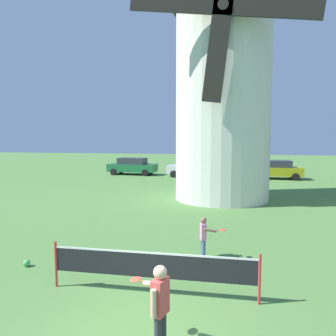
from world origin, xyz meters
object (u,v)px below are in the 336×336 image
object	(u,v)px
windmill	(223,77)
tennis_net	(152,266)
parked_car_green	(132,166)
player_near	(159,304)
parked_car_mustard	(277,169)
parked_car_silver	(193,168)
stray_ball	(27,263)
player_far	(204,235)

from	to	relation	value
windmill	tennis_net	xyz separation A→B (m)	(-1.29, -11.94, -6.13)
tennis_net	parked_car_green	bearing A→B (deg)	107.50
player_near	parked_car_mustard	xyz separation A→B (m)	(5.09, 23.65, -0.04)
player_near	parked_car_green	distance (m)	25.70
tennis_net	player_near	xyz separation A→B (m)	(0.57, -1.95, 0.16)
tennis_net	parked_car_silver	world-z (taller)	parked_car_silver
stray_ball	parked_car_silver	size ratio (longest dim) A/B	0.04
player_far	player_near	bearing A→B (deg)	-95.31
parked_car_mustard	parked_car_green	bearing A→B (deg)	176.10
tennis_net	stray_ball	distance (m)	3.93
tennis_net	player_near	distance (m)	2.04
tennis_net	player_near	bearing A→B (deg)	-73.62
player_far	parked_car_mustard	xyz separation A→B (m)	(4.68, 19.22, 0.11)
player_near	player_far	bearing A→B (deg)	84.69
parked_car_silver	parked_car_mustard	xyz separation A→B (m)	(7.06, 0.01, -0.00)
tennis_net	player_far	xyz separation A→B (m)	(0.98, 2.48, 0.01)
windmill	player_near	bearing A→B (deg)	-92.97
player_far	stray_ball	size ratio (longest dim) A/B	6.34
player_near	stray_ball	size ratio (longest dim) A/B	7.76
windmill	tennis_net	bearing A→B (deg)	-96.18
tennis_net	player_far	world-z (taller)	player_far
parked_car_silver	parked_car_mustard	size ratio (longest dim) A/B	1.13
player_near	player_far	world-z (taller)	player_near
stray_ball	player_near	bearing A→B (deg)	-33.95
parked_car_mustard	windmill	bearing A→B (deg)	-114.12
parked_car_green	parked_car_silver	distance (m)	5.79
tennis_net	parked_car_silver	distance (m)	21.74
windmill	parked_car_silver	xyz separation A→B (m)	(-2.69, 9.76, -6.00)
player_near	player_far	size ratio (longest dim) A/B	1.22
tennis_net	parked_car_mustard	world-z (taller)	parked_car_mustard
stray_ball	parked_car_green	xyz separation A→B (m)	(-3.36, 21.60, 0.71)
parked_car_green	tennis_net	bearing A→B (deg)	-72.50
windmill	player_far	xyz separation A→B (m)	(-0.31, -9.46, -6.11)
player_far	parked_car_silver	distance (m)	19.36
parked_car_mustard	player_near	bearing A→B (deg)	-102.15
player_far	parked_car_silver	size ratio (longest dim) A/B	0.27
windmill	tennis_net	distance (m)	13.48
tennis_net	stray_ball	bearing A→B (deg)	165.54
parked_car_green	parked_car_mustard	bearing A→B (deg)	-3.90
player_near	player_far	xyz separation A→B (m)	(0.41, 4.43, -0.15)
player_near	parked_car_silver	distance (m)	23.72
windmill	player_far	bearing A→B (deg)	-91.87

